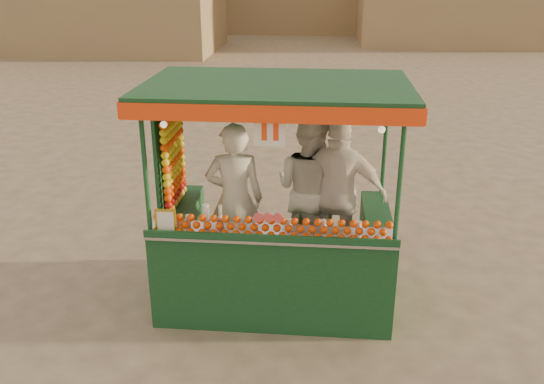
# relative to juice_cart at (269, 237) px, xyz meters

# --- Properties ---
(ground) EXTENTS (90.00, 90.00, 0.00)m
(ground) POSITION_rel_juice_cart_xyz_m (-0.31, 0.32, -0.81)
(ground) COLOR brown
(ground) RESTS_ON ground
(juice_cart) EXTENTS (2.76, 1.79, 2.51)m
(juice_cart) POSITION_rel_juice_cart_xyz_m (0.00, 0.00, 0.00)
(juice_cart) COLOR #0F381F
(juice_cart) RESTS_ON ground
(vendor_left) EXTENTS (0.69, 0.49, 1.77)m
(vendor_left) POSITION_rel_juice_cart_xyz_m (-0.40, 0.18, 0.36)
(vendor_left) COLOR silver
(vendor_left) RESTS_ON ground
(vendor_middle) EXTENTS (1.11, 1.04, 1.81)m
(vendor_middle) POSITION_rel_juice_cart_xyz_m (0.42, 0.52, 0.38)
(vendor_middle) COLOR silver
(vendor_middle) RESTS_ON ground
(vendor_right) EXTENTS (1.13, 0.60, 1.85)m
(vendor_right) POSITION_rel_juice_cart_xyz_m (0.76, 0.34, 0.40)
(vendor_right) COLOR silver
(vendor_right) RESTS_ON ground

